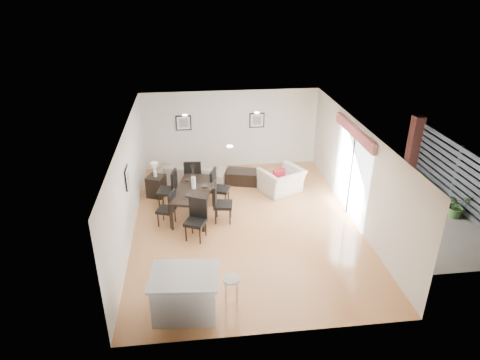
{
  "coord_description": "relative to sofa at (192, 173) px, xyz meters",
  "views": [
    {
      "loc": [
        -1.32,
        -9.94,
        6.15
      ],
      "look_at": [
        -0.1,
        0.4,
        1.14
      ],
      "focal_mm": 32.0,
      "sensor_mm": 36.0,
      "label": 1
    }
  ],
  "objects": [
    {
      "name": "table_lamp",
      "position": [
        -1.1,
        -0.86,
        0.63
      ],
      "size": [
        0.24,
        0.24,
        0.45
      ],
      "color": "white",
      "rests_on": "side_table"
    },
    {
      "name": "side_table",
      "position": [
        -1.1,
        -0.86,
        0.01
      ],
      "size": [
        0.64,
        0.64,
        0.65
      ],
      "primitive_type": "cube",
      "rotation": [
        0.0,
        0.0,
        -0.37
      ],
      "color": "black",
      "rests_on": "ground"
    },
    {
      "name": "wall_front",
      "position": [
        1.4,
        -6.81,
        1.03
      ],
      "size": [
        6.0,
        0.04,
        2.7
      ],
      "primitive_type": "cube",
      "color": "beige",
      "rests_on": "ground"
    },
    {
      "name": "framed_print_left_wall",
      "position": [
        -1.57,
        -3.01,
        1.33
      ],
      "size": [
        0.04,
        0.52,
        0.52
      ],
      "rotation": [
        0.0,
        0.0,
        1.57
      ],
      "color": "black",
      "rests_on": "wall_left"
    },
    {
      "name": "dining_table",
      "position": [
        0.04,
        -2.1,
        0.4
      ],
      "size": [
        1.38,
        2.1,
        0.8
      ],
      "rotation": [
        0.0,
        0.0,
        -0.23
      ],
      "color": "black",
      "rests_on": "ground"
    },
    {
      "name": "sliding_door",
      "position": [
        4.35,
        -2.51,
        1.35
      ],
      "size": [
        0.12,
        2.7,
        2.57
      ],
      "color": "white",
      "rests_on": "wall_right"
    },
    {
      "name": "ground",
      "position": [
        1.4,
        -2.81,
        -0.32
      ],
      "size": [
        8.0,
        8.0,
        0.0
      ],
      "primitive_type": "plane",
      "color": "#B27949",
      "rests_on": "ground"
    },
    {
      "name": "dining_chair_head",
      "position": [
        0.08,
        -3.3,
        0.29
      ],
      "size": [
        0.65,
        0.65,
        1.09
      ],
      "rotation": [
        0.0,
        0.0,
        -0.43
      ],
      "color": "black",
      "rests_on": "ground"
    },
    {
      "name": "coffee_table",
      "position": [
        1.65,
        -0.28,
        -0.11
      ],
      "size": [
        1.19,
        0.89,
        0.43
      ],
      "primitive_type": "cube",
      "rotation": [
        0.0,
        0.0,
        -0.26
      ],
      "color": "black",
      "rests_on": "ground"
    },
    {
      "name": "dining_chair_foot",
      "position": [
        0.03,
        -0.92,
        0.32
      ],
      "size": [
        0.55,
        0.55,
        1.15
      ],
      "rotation": [
        0.0,
        0.0,
        3.07
      ],
      "color": "black",
      "rests_on": "ground"
    },
    {
      "name": "wall_right",
      "position": [
        4.4,
        -2.81,
        1.03
      ],
      "size": [
        0.04,
        8.0,
        2.7
      ],
      "primitive_type": "cube",
      "color": "beige",
      "rests_on": "ground"
    },
    {
      "name": "courtyard_plant_a",
      "position": [
        7.3,
        -3.13,
        0.03
      ],
      "size": [
        0.72,
        0.65,
        0.7
      ],
      "primitive_type": "imported",
      "rotation": [
        0.0,
        0.0,
        0.18
      ],
      "color": "#345625",
      "rests_on": "ground"
    },
    {
      "name": "cushion",
      "position": [
        2.64,
        -1.17,
        0.32
      ],
      "size": [
        0.4,
        0.21,
        0.38
      ],
      "primitive_type": "cube",
      "rotation": [
        0.0,
        0.0,
        3.41
      ],
      "color": "maroon",
      "rests_on": "armchair"
    },
    {
      "name": "vase",
      "position": [
        0.04,
        -2.1,
        0.81
      ],
      "size": [
        0.8,
        1.32,
        0.74
      ],
      "color": "white",
      "rests_on": "dining_table"
    },
    {
      "name": "sofa",
      "position": [
        0.0,
        0.0,
        0.0
      ],
      "size": [
        2.32,
        1.34,
        0.64
      ],
      "primitive_type": "imported",
      "rotation": [
        0.0,
        0.0,
        2.9
      ],
      "color": "#A39784",
      "rests_on": "ground"
    },
    {
      "name": "framed_print_back_left",
      "position": [
        -0.2,
        1.16,
        1.33
      ],
      "size": [
        0.52,
        0.04,
        0.52
      ],
      "color": "black",
      "rests_on": "wall_back"
    },
    {
      "name": "ceiling",
      "position": [
        1.4,
        -2.81,
        2.38
      ],
      "size": [
        6.0,
        8.0,
        0.02
      ],
      "primitive_type": "cube",
      "color": "white",
      "rests_on": "wall_back"
    },
    {
      "name": "dining_chair_wfar",
      "position": [
        -0.63,
        -1.64,
        0.33
      ],
      "size": [
        0.61,
        0.61,
        1.16
      ],
      "rotation": [
        0.0,
        0.0,
        -1.76
      ],
      "color": "black",
      "rests_on": "ground"
    },
    {
      "name": "wall_back",
      "position": [
        1.4,
        1.19,
        1.03
      ],
      "size": [
        6.0,
        0.04,
        2.7
      ],
      "primitive_type": "cube",
      "color": "beige",
      "rests_on": "ground"
    },
    {
      "name": "dining_chair_efar",
      "position": [
        0.72,
        -1.59,
        0.29
      ],
      "size": [
        0.62,
        0.62,
        1.09
      ],
      "rotation": [
        0.0,
        0.0,
        1.25
      ],
      "color": "black",
      "rests_on": "ground"
    },
    {
      "name": "dining_chair_enear",
      "position": [
        0.72,
        -2.57,
        0.3
      ],
      "size": [
        0.57,
        0.57,
        1.11
      ],
      "rotation": [
        0.0,
        0.0,
        1.43
      ],
      "color": "black",
      "rests_on": "ground"
    },
    {
      "name": "dining_chair_wnear",
      "position": [
        -0.65,
        -2.62,
        0.23
      ],
      "size": [
        0.57,
        0.57,
        0.99
      ],
      "rotation": [
        0.0,
        0.0,
        -1.92
      ],
      "color": "black",
      "rests_on": "ground"
    },
    {
      "name": "bar_stool",
      "position": [
        0.69,
        -6.04,
        0.33
      ],
      "size": [
        0.35,
        0.35,
        0.76
      ],
      "color": "silver",
      "rests_on": "ground"
    },
    {
      "name": "kitchen_island",
      "position": [
        -0.23,
        -6.04,
        0.15
      ],
      "size": [
        1.41,
        1.14,
        0.93
      ],
      "rotation": [
        0.0,
        0.0,
        -0.09
      ],
      "color": "silver",
      "rests_on": "ground"
    },
    {
      "name": "wall_left",
      "position": [
        -1.6,
        -2.81,
        1.03
      ],
      "size": [
        0.04,
        8.0,
        2.7
      ],
      "primitive_type": "cube",
      "color": "beige",
      "rests_on": "ground"
    },
    {
      "name": "courtyard_plant_b",
      "position": [
        6.93,
        -1.81,
        0.01
      ],
      "size": [
        0.47,
        0.47,
        0.67
      ],
      "primitive_type": "imported",
      "rotation": [
        0.0,
        0.0,
        -0.32
      ],
      "color": "#345625",
      "rests_on": "ground"
    },
    {
      "name": "framed_print_back_right",
      "position": [
        2.3,
        1.16,
        1.33
      ],
      "size": [
        0.52,
        0.04,
        0.52
      ],
      "color": "black",
      "rests_on": "wall_back"
    },
    {
      "name": "armchair",
      "position": [
        2.75,
        -1.06,
        0.07
      ],
      "size": [
        1.54,
        1.47,
        0.78
      ],
      "primitive_type": "imported",
      "rotation": [
        0.0,
        0.0,
        3.6
      ],
      "color": "beige",
      "rests_on": "ground"
    },
    {
      "name": "courtyard",
      "position": [
        7.56,
        -1.94,
        0.61
      ],
      "size": [
        6.0,
        6.0,
        2.0
      ],
      "color": "gray",
      "rests_on": "ground"
    }
  ]
}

